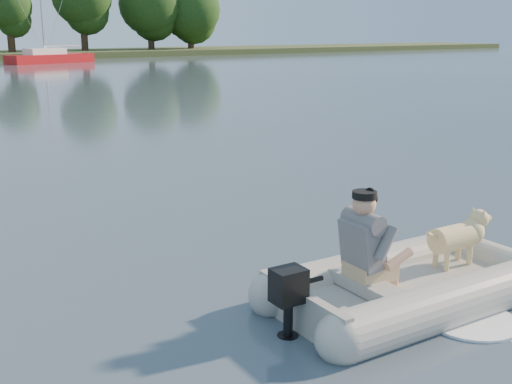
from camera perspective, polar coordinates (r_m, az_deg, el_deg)
water at (r=7.09m, az=6.24°, el=-9.64°), size 160.00×160.00×0.00m
dinghy at (r=7.12m, az=14.07°, el=-4.76°), size 4.55×2.92×1.39m
man at (r=6.63m, az=9.59°, el=-4.26°), size 0.75×0.65×1.08m
dog at (r=7.63m, az=17.18°, el=-4.25°), size 0.95×0.36×0.62m
outboard_motor at (r=6.20m, az=2.89°, el=-10.07°), size 0.43×0.30×0.79m
sailboat at (r=57.66m, az=-17.90°, el=11.29°), size 7.59×4.02×10.01m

